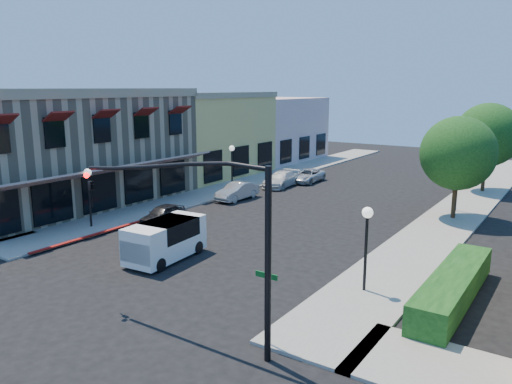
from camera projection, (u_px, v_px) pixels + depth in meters
The scene contains 21 objects.
ground at pixel (63, 313), 18.36m from camera, with size 120.00×120.00×0.00m, color black.
sidewalk_left at pixel (263, 179), 45.07m from camera, with size 3.50×50.00×0.12m, color gray.
sidewalk_right at pixel (468, 203), 35.54m from camera, with size 3.50×50.00×0.12m, color gray.
curb_red_strip at pixel (110, 232), 28.62m from camera, with size 0.25×10.00×0.06m, color maroon.
corner_brick_building at pixel (58, 148), 34.89m from camera, with size 11.77×18.20×8.10m.
yellow_stucco_building at pixel (197, 134), 47.16m from camera, with size 10.00×12.00×7.60m, color #DAB962.
pink_stucco_building at pixel (266, 129), 56.98m from camera, with size 10.00×12.00×7.00m, color #C69F95.
hedge at pixel (452, 302), 19.31m from camera, with size 1.40×8.00×1.10m, color #113D11.
street_tree_a at pixel (458, 153), 30.60m from camera, with size 4.56×4.56×6.48m.
street_tree_b at pixel (488, 135), 38.66m from camera, with size 4.94×4.94×7.02m.
signal_mast_arm at pixel (210, 221), 15.55m from camera, with size 8.01×0.39×6.00m.
street_name_sign at pixel (266, 297), 15.72m from camera, with size 0.80×0.06×2.50m.
lamppost_left_near at pixel (88, 183), 28.93m from camera, with size 0.44×0.44×3.57m.
lamppost_left_far at pixel (232, 156), 40.31m from camera, with size 0.44×0.44×3.57m.
lamppost_right_near at pixel (367, 228), 19.68m from camera, with size 0.44×0.44×3.57m.
lamppost_right_far at pixel (458, 172), 32.69m from camera, with size 0.44×0.44×3.57m.
white_van at pixel (165, 238), 23.91m from camera, with size 2.15×4.37×1.88m.
parked_car_a at pixel (163, 214), 30.35m from camera, with size 1.37×3.42×1.16m, color black.
parked_car_b at pixel (237, 191), 36.84m from camera, with size 1.34×3.86×1.27m, color #A3A7A9.
parked_car_c at pixel (281, 179), 41.63m from camera, with size 1.77×4.37×1.27m, color silver.
parked_car_d at pixel (308, 176), 43.73m from camera, with size 1.89×4.11×1.14m, color silver.
Camera 1 is at (15.41, -10.20, 8.16)m, focal length 35.00 mm.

